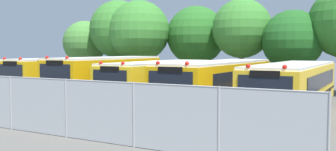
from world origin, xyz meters
The scene contains 14 objects.
ground_plane centered at (0.00, 0.00, 0.00)m, with size 160.00×160.00×0.00m, color #595651.
school_bus_0 centered at (-7.46, 0.10, 1.40)m, with size 2.65×9.35×2.66m.
school_bus_1 centered at (-3.65, -0.23, 1.45)m, with size 2.76×9.30×2.77m.
school_bus_2 centered at (-0.04, 0.09, 1.34)m, with size 2.53×9.98×2.53m.
school_bus_3 centered at (3.78, -0.19, 1.38)m, with size 2.72×11.00×2.62m.
school_bus_4 centered at (7.61, -0.03, 1.35)m, with size 2.69×10.90×2.55m.
tree_0 centered at (-12.61, 8.08, 3.84)m, with size 4.05×4.05×5.77m.
tree_1 centered at (-8.91, 8.15, 4.81)m, with size 5.05×5.05×7.40m.
tree_2 centered at (-6.36, 7.49, 4.60)m, with size 5.10×5.10×7.20m.
tree_3 centered at (-2.04, 9.95, 4.26)m, with size 4.92×4.92×6.75m.
tree_4 centered at (1.97, 8.94, 4.69)m, with size 4.51×4.51×6.96m.
tree_5 centered at (5.78, 8.62, 3.81)m, with size 4.30×4.30×5.91m.
chainlink_fence centered at (0.19, -9.37, 1.07)m, with size 19.97×0.07×2.07m.
traffic_cone centered at (-3.92, -7.74, 0.32)m, with size 0.49×0.49×0.65m, color #EA5914.
Camera 1 is at (11.09, -19.26, 3.07)m, focal length 40.74 mm.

